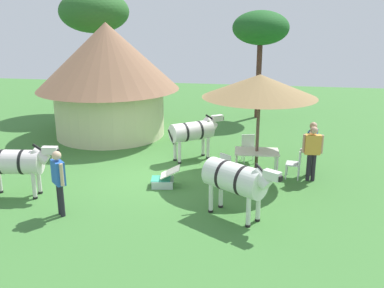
{
  "coord_description": "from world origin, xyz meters",
  "views": [
    {
      "loc": [
        3.17,
        -12.27,
        4.86
      ],
      "look_at": [
        1.05,
        0.24,
        1.0
      ],
      "focal_mm": 40.87,
      "sensor_mm": 36.0,
      "label": 1
    }
  ],
  "objects_px": {
    "shade_umbrella": "(260,86)",
    "acacia_tree_left_background": "(261,29)",
    "patio_chair_east_end": "(296,162)",
    "patio_chair_near_lawn": "(249,146)",
    "striped_lounge_chair": "(165,178)",
    "zebra_toward_hut": "(193,132)",
    "guest_behind_table": "(312,144)",
    "standing_watcher": "(59,177)",
    "thatched_hut": "(108,74)",
    "zebra_by_umbrella": "(236,179)",
    "patio_chair_west_end": "(228,166)",
    "guest_beside_umbrella": "(312,149)",
    "acacia_tree_far_lawn": "(94,12)",
    "patio_dining_table": "(257,154)",
    "zebra_nearest_camera": "(16,162)"
  },
  "relations": [
    {
      "from": "guest_behind_table",
      "to": "zebra_nearest_camera",
      "type": "height_order",
      "value": "guest_behind_table"
    },
    {
      "from": "patio_chair_west_end",
      "to": "shade_umbrella",
      "type": "bearing_deg",
      "value": 90.0
    },
    {
      "from": "zebra_nearest_camera",
      "to": "zebra_toward_hut",
      "type": "xyz_separation_m",
      "value": [
        4.2,
        3.86,
        0.01
      ]
    },
    {
      "from": "patio_chair_east_end",
      "to": "guest_beside_umbrella",
      "type": "relative_size",
      "value": 0.54
    },
    {
      "from": "patio_dining_table",
      "to": "zebra_nearest_camera",
      "type": "bearing_deg",
      "value": -156.09
    },
    {
      "from": "thatched_hut",
      "to": "striped_lounge_chair",
      "type": "relative_size",
      "value": 6.26
    },
    {
      "from": "guest_behind_table",
      "to": "zebra_toward_hut",
      "type": "height_order",
      "value": "guest_behind_table"
    },
    {
      "from": "shade_umbrella",
      "to": "zebra_toward_hut",
      "type": "relative_size",
      "value": 1.93
    },
    {
      "from": "striped_lounge_chair",
      "to": "zebra_toward_hut",
      "type": "xyz_separation_m",
      "value": [
        0.41,
        2.51,
        0.73
      ]
    },
    {
      "from": "acacia_tree_far_lawn",
      "to": "zebra_by_umbrella",
      "type": "bearing_deg",
      "value": -54.74
    },
    {
      "from": "zebra_toward_hut",
      "to": "thatched_hut",
      "type": "bearing_deg",
      "value": -161.03
    },
    {
      "from": "patio_chair_east_end",
      "to": "guest_beside_umbrella",
      "type": "distance_m",
      "value": 0.66
    },
    {
      "from": "guest_beside_umbrella",
      "to": "zebra_toward_hut",
      "type": "relative_size",
      "value": 0.94
    },
    {
      "from": "guest_beside_umbrella",
      "to": "zebra_toward_hut",
      "type": "height_order",
      "value": "guest_beside_umbrella"
    },
    {
      "from": "standing_watcher",
      "to": "zebra_toward_hut",
      "type": "relative_size",
      "value": 0.94
    },
    {
      "from": "guest_beside_umbrella",
      "to": "acacia_tree_far_lawn",
      "type": "relative_size",
      "value": 0.29
    },
    {
      "from": "patio_chair_east_end",
      "to": "standing_watcher",
      "type": "xyz_separation_m",
      "value": [
        -5.87,
        -3.55,
        0.48
      ]
    },
    {
      "from": "guest_beside_umbrella",
      "to": "guest_behind_table",
      "type": "xyz_separation_m",
      "value": [
        0.03,
        0.5,
        0.01
      ]
    },
    {
      "from": "patio_chair_east_end",
      "to": "patio_chair_near_lawn",
      "type": "bearing_deg",
      "value": 56.65
    },
    {
      "from": "patio_dining_table",
      "to": "patio_chair_near_lawn",
      "type": "xyz_separation_m",
      "value": [
        -0.3,
        1.17,
        -0.13
      ]
    },
    {
      "from": "patio_dining_table",
      "to": "shade_umbrella",
      "type": "bearing_deg",
      "value": 9.46
    },
    {
      "from": "shade_umbrella",
      "to": "acacia_tree_far_lawn",
      "type": "relative_size",
      "value": 0.59
    },
    {
      "from": "patio_chair_west_end",
      "to": "acacia_tree_left_background",
      "type": "xyz_separation_m",
      "value": [
        0.63,
        8.61,
        3.58
      ]
    },
    {
      "from": "thatched_hut",
      "to": "zebra_by_umbrella",
      "type": "distance_m",
      "value": 8.85
    },
    {
      "from": "patio_chair_west_end",
      "to": "guest_behind_table",
      "type": "xyz_separation_m",
      "value": [
        2.45,
        1.08,
        0.49
      ]
    },
    {
      "from": "thatched_hut",
      "to": "standing_watcher",
      "type": "xyz_separation_m",
      "value": [
        1.32,
        -7.3,
        -1.5
      ]
    },
    {
      "from": "thatched_hut",
      "to": "guest_behind_table",
      "type": "distance_m",
      "value": 8.5
    },
    {
      "from": "shade_umbrella",
      "to": "patio_chair_east_end",
      "type": "xyz_separation_m",
      "value": [
        1.19,
        -0.19,
        -2.23
      ]
    },
    {
      "from": "guest_behind_table",
      "to": "standing_watcher",
      "type": "relative_size",
      "value": 1.01
    },
    {
      "from": "thatched_hut",
      "to": "shade_umbrella",
      "type": "bearing_deg",
      "value": -30.65
    },
    {
      "from": "thatched_hut",
      "to": "patio_dining_table",
      "type": "relative_size",
      "value": 4.06
    },
    {
      "from": "zebra_by_umbrella",
      "to": "acacia_tree_left_background",
      "type": "bearing_deg",
      "value": -148.08
    },
    {
      "from": "patio_chair_east_end",
      "to": "striped_lounge_chair",
      "type": "bearing_deg",
      "value": 118.0
    },
    {
      "from": "patio_dining_table",
      "to": "patio_chair_east_end",
      "type": "relative_size",
      "value": 1.54
    },
    {
      "from": "guest_behind_table",
      "to": "striped_lounge_chair",
      "type": "bearing_deg",
      "value": -49.1
    },
    {
      "from": "patio_chair_near_lawn",
      "to": "acacia_tree_left_background",
      "type": "relative_size",
      "value": 0.18
    },
    {
      "from": "shade_umbrella",
      "to": "standing_watcher",
      "type": "distance_m",
      "value": 6.24
    },
    {
      "from": "guest_beside_umbrella",
      "to": "acacia_tree_far_lawn",
      "type": "bearing_deg",
      "value": -42.16
    },
    {
      "from": "guest_behind_table",
      "to": "zebra_by_umbrella",
      "type": "xyz_separation_m",
      "value": [
        -2.06,
        -3.32,
        -0.0
      ]
    },
    {
      "from": "thatched_hut",
      "to": "patio_chair_near_lawn",
      "type": "height_order",
      "value": "thatched_hut"
    },
    {
      "from": "thatched_hut",
      "to": "guest_beside_umbrella",
      "type": "relative_size",
      "value": 3.37
    },
    {
      "from": "shade_umbrella",
      "to": "striped_lounge_chair",
      "type": "relative_size",
      "value": 3.81
    },
    {
      "from": "patio_chair_west_end",
      "to": "zebra_toward_hut",
      "type": "distance_m",
      "value": 2.41
    },
    {
      "from": "patio_chair_near_lawn",
      "to": "patio_dining_table",
      "type": "bearing_deg",
      "value": 90.0
    },
    {
      "from": "patio_chair_near_lawn",
      "to": "guest_behind_table",
      "type": "height_order",
      "value": "guest_behind_table"
    },
    {
      "from": "guest_behind_table",
      "to": "standing_watcher",
      "type": "height_order",
      "value": "guest_behind_table"
    },
    {
      "from": "shade_umbrella",
      "to": "acacia_tree_left_background",
      "type": "xyz_separation_m",
      "value": [
        -0.17,
        7.71,
        1.35
      ]
    },
    {
      "from": "striped_lounge_chair",
      "to": "patio_chair_east_end",
      "type": "bearing_deg",
      "value": -80.28
    },
    {
      "from": "patio_dining_table",
      "to": "zebra_nearest_camera",
      "type": "xyz_separation_m",
      "value": [
        -6.36,
        -2.82,
        0.31
      ]
    },
    {
      "from": "shade_umbrella",
      "to": "acacia_tree_far_lawn",
      "type": "distance_m",
      "value": 11.32
    }
  ]
}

